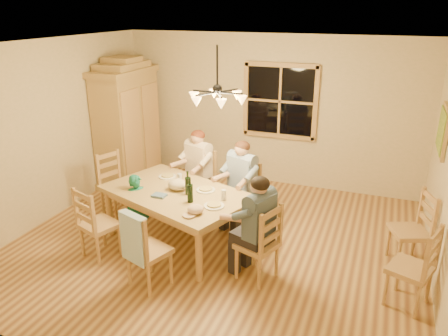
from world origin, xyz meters
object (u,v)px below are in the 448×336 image
at_px(child, 138,207).
at_px(adult_slate_man, 258,216).
at_px(chair_far_left, 198,192).
at_px(chair_spare_back, 407,242).
at_px(wine_bottle_b, 190,190).
at_px(armoire, 128,126).
at_px(chair_near_left, 100,235).
at_px(chair_near_right, 150,262).
at_px(chandelier, 217,96).
at_px(adult_plaid_man, 241,174).
at_px(chair_end_right, 257,256).
at_px(chair_far_right, 241,207).
at_px(chair_end_left, 118,195).
at_px(chair_spare_front, 408,281).
at_px(wine_bottle_a, 188,183).
at_px(adult_woman, 198,160).
at_px(dining_table, 177,198).

bearing_deg(child, adult_slate_man, -64.34).
xyz_separation_m(chair_far_left, chair_spare_back, (3.16, -0.51, 0.00)).
distance_m(adult_slate_man, wine_bottle_b, 1.00).
bearing_deg(chair_far_left, armoire, -2.51).
relative_size(chair_near_left, chair_near_right, 1.00).
bearing_deg(chair_near_left, chandelier, 52.24).
bearing_deg(child, adult_plaid_man, -18.43).
bearing_deg(chair_end_right, chair_far_right, 46.64).
bearing_deg(chair_near_right, chair_spare_back, 48.63).
xyz_separation_m(chair_end_left, chair_spare_front, (4.30, -0.81, 0.00)).
height_order(chair_far_left, chair_near_right, same).
xyz_separation_m(adult_plaid_man, chair_spare_back, (2.33, -0.21, -0.54)).
height_order(wine_bottle_a, child, wine_bottle_a).
bearing_deg(child, wine_bottle_a, -46.26).
relative_size(chair_end_left, adult_woman, 1.13).
bearing_deg(adult_woman, adult_plaid_man, 180.00).
xyz_separation_m(chair_far_right, chair_end_left, (-1.97, -0.29, 0.00)).
bearing_deg(chair_near_left, child, 87.98).
bearing_deg(dining_table, adult_plaid_man, 48.14).
xyz_separation_m(adult_woman, adult_plaid_man, (0.83, -0.29, 0.00)).
bearing_deg(child, chair_far_right, -18.43).
distance_m(chair_end_left, child, 0.97).
distance_m(adult_plaid_man, chair_spare_front, 2.63).
xyz_separation_m(dining_table, adult_woman, (-0.15, 1.05, 0.18)).
distance_m(adult_plaid_man, adult_slate_man, 1.36).
bearing_deg(adult_slate_man, chandelier, 70.74).
distance_m(chair_near_right, adult_slate_man, 1.39).
bearing_deg(chair_far_right, chair_near_right, 93.37).
xyz_separation_m(chandelier, wine_bottle_b, (-0.23, -0.38, -1.15)).
distance_m(chair_near_right, chair_spare_front, 2.93).
xyz_separation_m(chair_end_right, chair_spare_back, (1.71, 1.00, 0.00)).
relative_size(wine_bottle_a, child, 0.34).
distance_m(chair_far_left, chair_end_left, 1.28).
relative_size(chair_far_right, chair_end_right, 1.00).
distance_m(chair_end_right, adult_woman, 2.16).
xyz_separation_m(chair_far_right, adult_woman, (-0.83, 0.29, 0.54)).
relative_size(chair_spare_front, chair_spare_back, 1.00).
distance_m(wine_bottle_a, chair_spare_back, 2.94).
bearing_deg(chair_end_right, chair_spare_back, -40.14).
height_order(chair_far_left, chair_spare_back, same).
bearing_deg(chair_end_left, chair_end_right, 90.00).
bearing_deg(wine_bottle_b, chair_end_right, -12.62).
relative_size(chair_end_right, wine_bottle_b, 3.00).
bearing_deg(armoire, adult_woman, -21.99).
bearing_deg(wine_bottle_a, dining_table, 171.12).
height_order(chair_end_right, wine_bottle_b, wine_bottle_b).
xyz_separation_m(child, chair_spare_front, (3.55, -0.22, -0.18)).
relative_size(child, chair_spare_back, 0.97).
height_order(armoire, chair_near_left, armoire).
distance_m(dining_table, chair_spare_front, 3.04).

